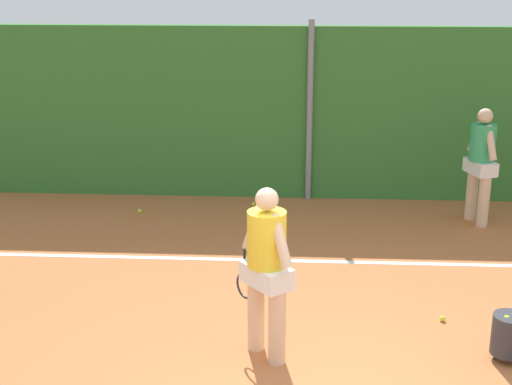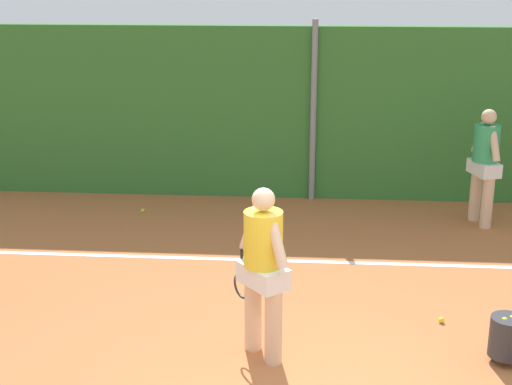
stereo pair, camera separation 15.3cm
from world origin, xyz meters
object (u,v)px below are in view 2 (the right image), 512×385
at_px(player_foreground_near, 263,264).
at_px(ball_hopper, 507,337).
at_px(tennis_ball_7, 143,210).
at_px(tennis_ball_2, 256,204).
at_px(player_backcourt_far, 485,161).
at_px(tennis_ball_0, 441,320).
at_px(tennis_ball_5, 263,224).

distance_m(player_foreground_near, ball_hopper, 2.58).
bearing_deg(ball_hopper, tennis_ball_7, 137.17).
xyz_separation_m(ball_hopper, tennis_ball_2, (-2.91, 4.86, -0.26)).
bearing_deg(player_backcourt_far, tennis_ball_0, 144.03).
bearing_deg(ball_hopper, player_backcourt_far, 81.58).
bearing_deg(tennis_ball_7, ball_hopper, -42.83).
xyz_separation_m(tennis_ball_5, tennis_ball_7, (-2.00, 0.52, 0.00)).
relative_size(player_backcourt_far, tennis_ball_2, 27.42).
distance_m(tennis_ball_0, tennis_ball_2, 4.70).
xyz_separation_m(player_foreground_near, tennis_ball_5, (-0.27, 3.91, -0.99)).
xyz_separation_m(player_foreground_near, tennis_ball_0, (1.97, 0.87, -0.99)).
height_order(player_foreground_near, tennis_ball_2, player_foreground_near).
xyz_separation_m(tennis_ball_0, tennis_ball_2, (-2.41, 4.03, 0.00)).
height_order(tennis_ball_0, tennis_ball_2, same).
bearing_deg(player_foreground_near, ball_hopper, -128.94).
relative_size(player_foreground_near, tennis_ball_5, 27.54).
bearing_deg(tennis_ball_7, tennis_ball_0, -40.08).
bearing_deg(player_backcourt_far, ball_hopper, 153.87).
distance_m(player_foreground_near, tennis_ball_5, 4.04).
bearing_deg(tennis_ball_5, ball_hopper, -54.69).
bearing_deg(tennis_ball_5, tennis_ball_2, 99.91).
relative_size(player_backcourt_far, tennis_ball_7, 27.42).
height_order(player_foreground_near, ball_hopper, player_foreground_near).
bearing_deg(player_backcourt_far, tennis_ball_5, 79.03).
relative_size(ball_hopper, tennis_ball_7, 7.78).
bearing_deg(player_foreground_near, tennis_ball_7, -12.92).
height_order(player_backcourt_far, tennis_ball_5, player_backcourt_far).
distance_m(ball_hopper, tennis_ball_7, 6.46).
relative_size(tennis_ball_5, tennis_ball_7, 1.00).
bearing_deg(tennis_ball_7, player_foreground_near, -62.96).
xyz_separation_m(player_backcourt_far, tennis_ball_2, (-3.54, 0.60, -0.98)).
relative_size(player_foreground_near, player_backcourt_far, 1.00).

